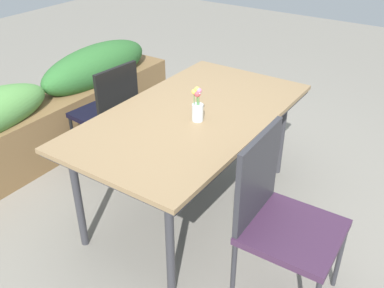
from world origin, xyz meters
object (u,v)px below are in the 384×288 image
Objects in this scene: chair_near_left at (279,213)px; flower_vase at (197,107)px; chair_far_side at (109,110)px; dining_table at (192,120)px; planter_box at (48,112)px.

flower_vase is at bearing -114.98° from chair_near_left.
chair_far_side is at bearing 81.68° from flower_vase.
chair_far_side is 0.91× the size of chair_near_left.
chair_near_left is at bearing -115.89° from dining_table.
dining_table is 0.63× the size of planter_box.
dining_table is 1.94× the size of chair_far_side.
chair_far_side is at bearing -106.56° from chair_near_left.
dining_table is 7.53× the size of flower_vase.
flower_vase is at bearing -90.79° from planter_box.
chair_far_side is at bearing -79.60° from planter_box.
flower_vase is 0.08× the size of planter_box.
flower_vase is at bearing -129.51° from dining_table.
flower_vase is 1.65m from planter_box.
dining_table is 1.53m from planter_box.
chair_near_left is at bearing -100.39° from chair_far_side.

